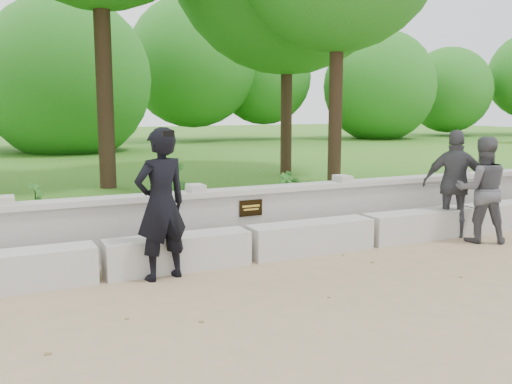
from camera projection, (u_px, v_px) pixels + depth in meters
The scene contains 11 objects.
ground at pixel (321, 303), 6.15m from camera, with size 80.00×80.00×0.00m, color #9F8161.
lawn at pixel (94, 167), 18.64m from camera, with size 40.00×22.00×0.25m, color #285B16.
concrete_bench at pixel (248, 244), 7.82m from camera, with size 11.90×0.45×0.45m.
parapet_wall at pixel (228, 218), 8.41m from camera, with size 12.50×0.35×0.90m.
man_main at pixel (161, 204), 6.88m from camera, with size 0.76×0.69×1.86m.
visitor_left at pixel (482, 190), 8.82m from camera, with size 1.01×0.95×1.65m.
visitor_right at pixel (455, 184), 9.17m from camera, with size 1.07×0.95×1.74m.
shrub_a at pixel (36, 200), 9.31m from camera, with size 0.36×0.24×0.68m, color #2F6C25.
shrub_b at pixel (288, 188), 10.91m from camera, with size 0.33×0.26×0.59m, color #2F6C25.
shrub_c at pixel (301, 190), 10.36m from camera, with size 0.62×0.53×0.68m, color #2F6C25.
shrub_d at pixel (176, 179), 11.98m from camera, with size 0.37×0.33×0.67m, color #2F6C25.
Camera 1 is at (-3.17, -5.03, 2.11)m, focal length 40.00 mm.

